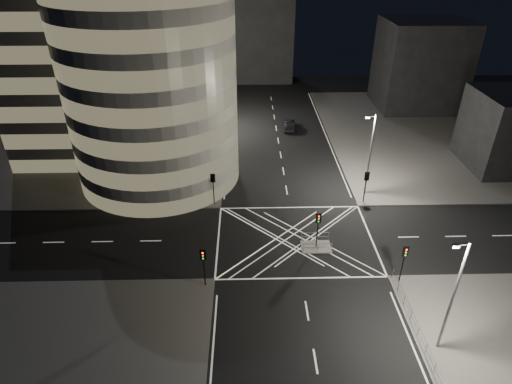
{
  "coord_description": "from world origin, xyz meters",
  "views": [
    {
      "loc": [
        -4.94,
        -35.67,
        27.16
      ],
      "look_at": [
        -3.95,
        4.62,
        3.0
      ],
      "focal_mm": 30.0,
      "sensor_mm": 36.0,
      "label": 1
    }
  ],
  "objects_px": {
    "traffic_signal_nr": "(404,258)",
    "street_lamp_left_far": "(217,96)",
    "traffic_signal_island": "(318,224)",
    "traffic_signal_fl": "(213,183)",
    "central_island": "(316,247)",
    "traffic_signal_nl": "(203,261)",
    "street_lamp_left_near": "(209,143)",
    "street_lamp_right_far": "(370,153)",
    "sedan": "(289,125)",
    "traffic_signal_fr": "(366,181)",
    "street_lamp_right_near": "(453,295)"
  },
  "relations": [
    {
      "from": "central_island",
      "to": "traffic_signal_island",
      "type": "height_order",
      "value": "traffic_signal_island"
    },
    {
      "from": "traffic_signal_fr",
      "to": "street_lamp_right_near",
      "type": "distance_m",
      "value": 20.97
    },
    {
      "from": "traffic_signal_nl",
      "to": "traffic_signal_island",
      "type": "xyz_separation_m",
      "value": [
        10.8,
        5.3,
        0.0
      ]
    },
    {
      "from": "traffic_signal_fr",
      "to": "street_lamp_right_far",
      "type": "bearing_deg",
      "value": 73.89
    },
    {
      "from": "central_island",
      "to": "traffic_signal_nr",
      "type": "bearing_deg",
      "value": -37.93
    },
    {
      "from": "traffic_signal_fl",
      "to": "traffic_signal_nl",
      "type": "height_order",
      "value": "same"
    },
    {
      "from": "traffic_signal_nl",
      "to": "traffic_signal_island",
      "type": "relative_size",
      "value": 1.0
    },
    {
      "from": "traffic_signal_fr",
      "to": "traffic_signal_nl",
      "type": "bearing_deg",
      "value": -142.31
    },
    {
      "from": "traffic_signal_fr",
      "to": "street_lamp_right_near",
      "type": "xyz_separation_m",
      "value": [
        0.64,
        -20.8,
        2.63
      ]
    },
    {
      "from": "traffic_signal_fl",
      "to": "street_lamp_right_near",
      "type": "relative_size",
      "value": 0.4
    },
    {
      "from": "traffic_signal_nr",
      "to": "street_lamp_left_far",
      "type": "relative_size",
      "value": 0.4
    },
    {
      "from": "traffic_signal_fl",
      "to": "traffic_signal_island",
      "type": "relative_size",
      "value": 1.0
    },
    {
      "from": "street_lamp_left_near",
      "to": "street_lamp_left_far",
      "type": "bearing_deg",
      "value": 90.0
    },
    {
      "from": "street_lamp_left_near",
      "to": "traffic_signal_nl",
      "type": "bearing_deg",
      "value": -88.06
    },
    {
      "from": "traffic_signal_island",
      "to": "central_island",
      "type": "bearing_deg",
      "value": 0.0
    },
    {
      "from": "traffic_signal_fr",
      "to": "street_lamp_left_far",
      "type": "distance_m",
      "value": 29.63
    },
    {
      "from": "traffic_signal_fl",
      "to": "street_lamp_left_far",
      "type": "bearing_deg",
      "value": 91.57
    },
    {
      "from": "street_lamp_left_far",
      "to": "street_lamp_right_far",
      "type": "distance_m",
      "value": 28.23
    },
    {
      "from": "central_island",
      "to": "street_lamp_right_far",
      "type": "bearing_deg",
      "value": 54.7
    },
    {
      "from": "central_island",
      "to": "street_lamp_right_near",
      "type": "height_order",
      "value": "street_lamp_right_near"
    },
    {
      "from": "traffic_signal_fr",
      "to": "street_lamp_right_far",
      "type": "height_order",
      "value": "street_lamp_right_far"
    },
    {
      "from": "street_lamp_left_far",
      "to": "street_lamp_right_far",
      "type": "relative_size",
      "value": 1.0
    },
    {
      "from": "traffic_signal_fl",
      "to": "street_lamp_right_far",
      "type": "bearing_deg",
      "value": 6.88
    },
    {
      "from": "traffic_signal_island",
      "to": "street_lamp_left_far",
      "type": "xyz_separation_m",
      "value": [
        -11.44,
        31.5,
        2.63
      ]
    },
    {
      "from": "traffic_signal_nr",
      "to": "street_lamp_left_near",
      "type": "distance_m",
      "value": 26.32
    },
    {
      "from": "street_lamp_left_near",
      "to": "street_lamp_right_near",
      "type": "bearing_deg",
      "value": -54.03
    },
    {
      "from": "traffic_signal_fl",
      "to": "street_lamp_left_far",
      "type": "distance_m",
      "value": 23.36
    },
    {
      "from": "traffic_signal_nr",
      "to": "street_lamp_right_far",
      "type": "xyz_separation_m",
      "value": [
        0.64,
        15.8,
        2.63
      ]
    },
    {
      "from": "traffic_signal_nl",
      "to": "street_lamp_right_far",
      "type": "xyz_separation_m",
      "value": [
        18.24,
        15.8,
        2.63
      ]
    },
    {
      "from": "street_lamp_right_far",
      "to": "sedan",
      "type": "xyz_separation_m",
      "value": [
        -7.35,
        20.43,
        -4.76
      ]
    },
    {
      "from": "traffic_signal_fl",
      "to": "traffic_signal_nr",
      "type": "relative_size",
      "value": 1.0
    },
    {
      "from": "central_island",
      "to": "street_lamp_right_far",
      "type": "height_order",
      "value": "street_lamp_right_far"
    },
    {
      "from": "street_lamp_left_near",
      "to": "traffic_signal_nr",
      "type": "bearing_deg",
      "value": -45.87
    },
    {
      "from": "traffic_signal_fr",
      "to": "traffic_signal_nr",
      "type": "height_order",
      "value": "same"
    },
    {
      "from": "traffic_signal_nr",
      "to": "street_lamp_right_far",
      "type": "bearing_deg",
      "value": 87.7
    },
    {
      "from": "central_island",
      "to": "traffic_signal_nl",
      "type": "distance_m",
      "value": 12.36
    },
    {
      "from": "traffic_signal_nr",
      "to": "street_lamp_left_far",
      "type": "distance_m",
      "value": 41.15
    },
    {
      "from": "traffic_signal_island",
      "to": "street_lamp_left_far",
      "type": "bearing_deg",
      "value": 109.95
    },
    {
      "from": "traffic_signal_island",
      "to": "traffic_signal_fl",
      "type": "bearing_deg",
      "value": 142.46
    },
    {
      "from": "street_lamp_left_near",
      "to": "sedan",
      "type": "height_order",
      "value": "street_lamp_left_near"
    },
    {
      "from": "central_island",
      "to": "street_lamp_left_near",
      "type": "relative_size",
      "value": 0.3
    },
    {
      "from": "traffic_signal_fr",
      "to": "street_lamp_left_far",
      "type": "xyz_separation_m",
      "value": [
        -18.24,
        23.2,
        2.63
      ]
    },
    {
      "from": "street_lamp_right_far",
      "to": "sedan",
      "type": "relative_size",
      "value": 2.12
    },
    {
      "from": "sedan",
      "to": "traffic_signal_nl",
      "type": "bearing_deg",
      "value": 78.09
    },
    {
      "from": "traffic_signal_nl",
      "to": "traffic_signal_nr",
      "type": "xyz_separation_m",
      "value": [
        17.6,
        0.0,
        0.0
      ]
    },
    {
      "from": "traffic_signal_nr",
      "to": "traffic_signal_fl",
      "type": "bearing_deg",
      "value": 142.31
    },
    {
      "from": "traffic_signal_nr",
      "to": "street_lamp_left_near",
      "type": "bearing_deg",
      "value": 134.13
    },
    {
      "from": "street_lamp_right_far",
      "to": "traffic_signal_fr",
      "type": "bearing_deg",
      "value": -106.11
    },
    {
      "from": "traffic_signal_nr",
      "to": "street_lamp_right_near",
      "type": "relative_size",
      "value": 0.4
    },
    {
      "from": "sedan",
      "to": "street_lamp_left_far",
      "type": "bearing_deg",
      "value": 1.96
    }
  ]
}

